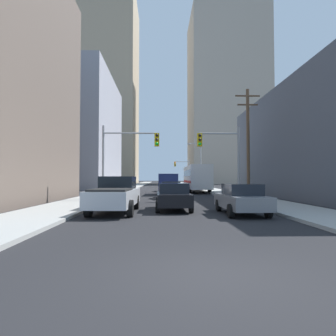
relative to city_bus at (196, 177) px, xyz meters
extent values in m
plane|color=black|center=(-3.88, -32.38, -1.93)|extent=(400.00, 400.00, 0.00)
cube|color=#9E9E99|center=(-10.44, 17.62, -1.85)|extent=(3.52, 160.00, 0.15)
cube|color=#9E9E99|center=(2.68, 17.62, -1.85)|extent=(3.52, 160.00, 0.15)
cube|color=silver|center=(0.00, -0.01, 0.02)|extent=(2.59, 11.52, 2.90)
cube|color=black|center=(-1.26, -0.01, 0.54)|extent=(0.11, 10.58, 0.80)
cube|color=red|center=(-1.26, -0.01, -0.56)|extent=(0.10, 10.58, 0.28)
cylinder|color=black|center=(-1.17, 4.02, -1.43)|extent=(0.32, 1.00, 1.00)
cylinder|color=black|center=(1.18, 4.02, -1.43)|extent=(0.32, 1.00, 1.00)
cylinder|color=black|center=(-1.17, -3.23, -1.43)|extent=(0.32, 1.00, 1.00)
cylinder|color=black|center=(1.18, -3.23, -1.43)|extent=(0.32, 1.00, 1.00)
cube|color=#B7BABF|center=(-7.11, -22.59, -1.13)|extent=(2.21, 5.47, 0.80)
cube|color=black|center=(-7.11, -21.62, -0.38)|extent=(1.87, 1.87, 0.70)
cube|color=black|center=(-7.11, -23.94, -0.68)|extent=(1.85, 2.44, 0.10)
cylinder|color=black|center=(-8.07, -20.87, -1.53)|extent=(0.28, 0.80, 0.80)
cylinder|color=black|center=(-6.15, -20.87, -1.53)|extent=(0.28, 0.80, 0.80)
cylinder|color=black|center=(-8.07, -24.32, -1.53)|extent=(0.28, 0.80, 0.80)
cylinder|color=black|center=(-6.15, -24.32, -1.53)|extent=(0.28, 0.80, 0.80)
cube|color=#141E4C|center=(-3.85, -6.14, -0.62)|extent=(2.16, 5.26, 1.90)
cube|color=black|center=(-3.85, -3.53, -0.20)|extent=(1.76, 0.07, 0.60)
cylinder|color=black|center=(-4.81, -4.47, -1.57)|extent=(0.24, 0.72, 0.72)
cylinder|color=black|center=(-2.89, -4.47, -1.57)|extent=(0.24, 0.72, 0.72)
cylinder|color=black|center=(-4.81, -7.80, -1.57)|extent=(0.24, 0.72, 0.72)
cylinder|color=black|center=(-2.89, -7.80, -1.57)|extent=(0.24, 0.72, 0.72)
cube|color=slate|center=(-0.71, -23.42, -1.28)|extent=(1.94, 4.26, 0.65)
cube|color=black|center=(-0.71, -23.57, -0.68)|extent=(1.65, 1.95, 0.55)
cylinder|color=black|center=(-1.58, -22.07, -1.61)|extent=(0.22, 0.64, 0.64)
cylinder|color=black|center=(0.15, -22.07, -1.61)|extent=(0.22, 0.64, 0.64)
cylinder|color=black|center=(-1.58, -24.76, -1.61)|extent=(0.22, 0.64, 0.64)
cylinder|color=black|center=(0.15, -24.76, -1.61)|extent=(0.22, 0.64, 0.64)
cube|color=black|center=(-4.02, -21.48, -1.28)|extent=(1.85, 4.22, 0.65)
cube|color=black|center=(-4.02, -21.63, -0.68)|extent=(1.61, 1.92, 0.55)
cylinder|color=black|center=(-4.89, -20.13, -1.61)|extent=(0.22, 0.64, 0.64)
cylinder|color=black|center=(-3.16, -20.13, -1.61)|extent=(0.22, 0.64, 0.64)
cylinder|color=black|center=(-4.89, -22.82, -1.61)|extent=(0.22, 0.64, 0.64)
cylinder|color=black|center=(-3.16, -22.82, -1.61)|extent=(0.22, 0.64, 0.64)
cube|color=white|center=(-3.80, -11.83, -1.28)|extent=(1.85, 4.22, 0.65)
cube|color=black|center=(-3.80, -11.98, -0.68)|extent=(1.61, 1.92, 0.55)
cylinder|color=black|center=(-4.67, -10.48, -1.61)|extent=(0.22, 0.64, 0.64)
cylinder|color=black|center=(-2.94, -10.48, -1.61)|extent=(0.22, 0.64, 0.64)
cylinder|color=black|center=(-4.67, -13.17, -1.61)|extent=(0.22, 0.64, 0.64)
cylinder|color=black|center=(-2.94, -13.17, -1.61)|extent=(0.22, 0.64, 0.64)
cube|color=maroon|center=(-3.91, 1.28, -1.28)|extent=(1.95, 4.26, 0.65)
cube|color=black|center=(-3.91, 1.13, -0.68)|extent=(1.65, 1.96, 0.55)
cylinder|color=black|center=(-4.77, 2.63, -1.61)|extent=(0.22, 0.64, 0.64)
cylinder|color=black|center=(-3.05, 2.63, -1.61)|extent=(0.22, 0.64, 0.64)
cylinder|color=black|center=(-4.77, -0.06, -1.61)|extent=(0.22, 0.64, 0.64)
cylinder|color=black|center=(-3.05, -0.06, -1.61)|extent=(0.22, 0.64, 0.64)
cylinder|color=gray|center=(-9.29, -14.82, 1.07)|extent=(0.18, 0.18, 6.00)
cylinder|color=gray|center=(-7.16, -14.82, 3.47)|extent=(4.26, 0.12, 0.12)
cube|color=gold|center=(-5.03, -14.82, 2.95)|extent=(0.38, 0.30, 1.05)
sphere|color=black|center=(-5.03, -14.99, 3.29)|extent=(0.24, 0.24, 0.24)
sphere|color=black|center=(-5.03, -14.99, 2.95)|extent=(0.24, 0.24, 0.24)
sphere|color=#19D833|center=(-5.03, -14.99, 2.61)|extent=(0.24, 0.24, 0.24)
cylinder|color=gray|center=(1.52, -14.82, 1.07)|extent=(0.18, 0.18, 6.00)
cylinder|color=gray|center=(-0.04, -14.82, 3.47)|extent=(3.12, 0.12, 0.12)
cube|color=gold|center=(-1.60, -14.82, 2.95)|extent=(0.38, 0.30, 1.05)
sphere|color=black|center=(-1.60, -14.99, 3.29)|extent=(0.24, 0.24, 0.24)
sphere|color=black|center=(-1.60, -14.99, 2.95)|extent=(0.24, 0.24, 0.24)
sphere|color=#19D833|center=(-1.60, -14.99, 2.61)|extent=(0.24, 0.24, 0.24)
cylinder|color=gray|center=(1.52, 24.64, 1.07)|extent=(0.18, 0.18, 6.00)
cylinder|color=gray|center=(0.00, 24.64, 3.47)|extent=(3.05, 0.12, 0.12)
cube|color=gold|center=(-1.53, 24.64, 2.95)|extent=(0.38, 0.30, 1.05)
sphere|color=red|center=(-1.53, 24.47, 3.29)|extent=(0.24, 0.24, 0.24)
sphere|color=black|center=(-1.53, 24.47, 2.95)|extent=(0.24, 0.24, 0.24)
sphere|color=black|center=(-1.53, 24.47, 2.61)|extent=(0.24, 0.24, 0.24)
cylinder|color=brown|center=(3.03, -12.51, 2.95)|extent=(0.28, 0.28, 9.75)
cube|color=brown|center=(3.03, -12.51, 7.22)|extent=(2.20, 0.12, 0.12)
cube|color=brown|center=(3.03, -12.51, 6.42)|extent=(1.80, 0.12, 0.12)
cylinder|color=gray|center=(1.62, 7.19, 1.82)|extent=(0.16, 0.16, 7.50)
cylinder|color=gray|center=(0.71, 7.19, 5.37)|extent=(1.83, 0.10, 0.10)
ellipsoid|color=#4C4C51|center=(-0.21, 7.19, 5.27)|extent=(0.56, 0.32, 0.20)
cube|color=#93939E|center=(-25.65, 14.96, 8.12)|extent=(24.40, 23.84, 20.10)
cube|color=tan|center=(-22.16, 60.91, 30.09)|extent=(18.25, 25.57, 64.03)
cube|color=#B7A893|center=(17.15, 55.90, 25.67)|extent=(24.01, 20.32, 55.19)
camera|label=1|loc=(-4.76, -37.75, -0.13)|focal=30.83mm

